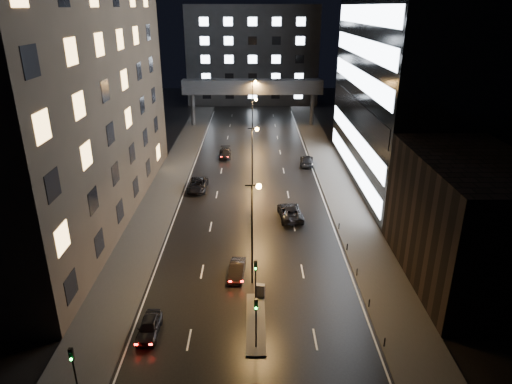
% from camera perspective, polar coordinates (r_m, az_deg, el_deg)
% --- Properties ---
extents(ground, '(160.00, 160.00, 0.00)m').
position_cam_1_polar(ground, '(73.22, -0.44, 2.67)').
color(ground, black).
rests_on(ground, ground).
extents(sidewalk_left, '(5.00, 110.00, 0.15)m').
position_cam_1_polar(sidewalk_left, '(69.66, -10.78, 1.28)').
color(sidewalk_left, '#383533').
rests_on(sidewalk_left, ground).
extents(sidewalk_right, '(5.00, 110.00, 0.15)m').
position_cam_1_polar(sidewalk_right, '(69.61, 9.90, 1.33)').
color(sidewalk_right, '#383533').
rests_on(sidewalk_right, ground).
extents(building_left, '(15.00, 48.00, 40.00)m').
position_cam_1_polar(building_left, '(57.81, -24.39, 15.89)').
color(building_left, '#2D2319').
rests_on(building_left, ground).
extents(building_right_low, '(10.00, 18.00, 12.00)m').
position_cam_1_polar(building_right_low, '(46.70, 24.90, -3.31)').
color(building_right_low, black).
rests_on(building_right_low, ground).
extents(building_right_glass, '(20.00, 36.00, 45.00)m').
position_cam_1_polar(building_right_glass, '(69.64, 21.82, 19.10)').
color(building_right_glass, black).
rests_on(building_right_glass, ground).
extents(building_far, '(34.00, 14.00, 25.00)m').
position_cam_1_polar(building_far, '(127.58, -0.44, 16.81)').
color(building_far, '#333335').
rests_on(building_far, ground).
extents(skybridge, '(30.00, 3.00, 10.00)m').
position_cam_1_polar(skybridge, '(100.32, -0.44, 12.94)').
color(skybridge, '#333335').
rests_on(skybridge, ground).
extents(median_island, '(1.60, 8.00, 0.15)m').
position_cam_1_polar(median_island, '(39.46, -0.03, -16.00)').
color(median_island, '#383533').
rests_on(median_island, ground).
extents(traffic_signal_near, '(0.28, 0.34, 4.40)m').
position_cam_1_polar(traffic_signal_near, '(39.75, -0.05, -10.35)').
color(traffic_signal_near, black).
rests_on(traffic_signal_near, median_island).
extents(traffic_signal_far, '(0.28, 0.34, 4.40)m').
position_cam_1_polar(traffic_signal_far, '(35.23, -0.00, -15.16)').
color(traffic_signal_far, black).
rests_on(traffic_signal_far, median_island).
extents(traffic_signal_corner, '(0.28, 0.34, 4.40)m').
position_cam_1_polar(traffic_signal_corner, '(33.58, -21.84, -19.61)').
color(traffic_signal_corner, black).
rests_on(traffic_signal_corner, ground).
extents(bollard_row, '(0.12, 25.12, 0.90)m').
position_cam_1_polar(bollard_row, '(44.04, 13.20, -11.53)').
color(bollard_row, black).
rests_on(bollard_row, ground).
extents(streetlight_near, '(1.45, 0.50, 10.15)m').
position_cam_1_polar(streetlight_near, '(41.15, -0.28, -3.71)').
color(streetlight_near, black).
rests_on(streetlight_near, ground).
extents(streetlight_mid_a, '(1.45, 0.50, 10.15)m').
position_cam_1_polar(streetlight_mid_a, '(59.78, -0.31, 4.70)').
color(streetlight_mid_a, black).
rests_on(streetlight_mid_a, ground).
extents(streetlight_mid_b, '(1.45, 0.50, 10.15)m').
position_cam_1_polar(streetlight_mid_b, '(79.08, -0.33, 9.06)').
color(streetlight_mid_b, black).
rests_on(streetlight_mid_b, ground).
extents(streetlight_far, '(1.45, 0.50, 10.15)m').
position_cam_1_polar(streetlight_far, '(98.66, -0.34, 11.70)').
color(streetlight_far, black).
rests_on(streetlight_far, ground).
extents(car_away_a, '(1.65, 4.03, 1.37)m').
position_cam_1_polar(car_away_a, '(39.00, -13.21, -16.09)').
color(car_away_a, black).
rests_on(car_away_a, ground).
extents(car_away_b, '(1.76, 4.19, 1.35)m').
position_cam_1_polar(car_away_b, '(45.08, -2.41, -9.69)').
color(car_away_b, black).
rests_on(car_away_b, ground).
extents(car_away_c, '(2.66, 5.59, 1.54)m').
position_cam_1_polar(car_away_c, '(65.76, -7.30, 0.88)').
color(car_away_c, black).
rests_on(car_away_c, ground).
extents(car_away_d, '(2.13, 5.00, 1.44)m').
position_cam_1_polar(car_away_d, '(79.91, -3.88, 4.85)').
color(car_away_d, black).
rests_on(car_away_d, ground).
extents(car_toward_a, '(3.18, 6.05, 1.63)m').
position_cam_1_polar(car_toward_a, '(56.81, 4.29, -2.49)').
color(car_toward_a, black).
rests_on(car_toward_a, ground).
extents(car_toward_b, '(2.74, 5.49, 1.53)m').
position_cam_1_polar(car_toward_b, '(76.39, 6.34, 3.98)').
color(car_toward_b, black).
rests_on(car_toward_b, ground).
extents(utility_cabinet, '(0.90, 0.62, 1.22)m').
position_cam_1_polar(utility_cabinet, '(41.97, 0.50, -12.20)').
color(utility_cabinet, '#454547').
rests_on(utility_cabinet, median_island).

